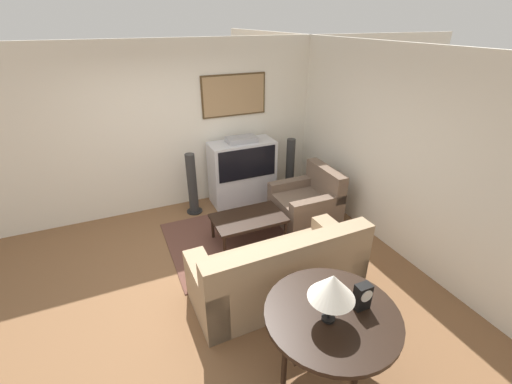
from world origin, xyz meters
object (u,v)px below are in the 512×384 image
at_px(tv, 242,171).
at_px(console_table, 332,319).
at_px(table_lamp, 332,287).
at_px(mantel_clock, 362,296).
at_px(speaker_tower_right, 290,168).
at_px(armchair, 307,204).
at_px(coffee_table, 249,219).
at_px(couch, 279,273).
at_px(speaker_tower_left, 192,185).

height_order(tv, console_table, tv).
distance_m(table_lamp, mantel_clock, 0.40).
distance_m(console_table, speaker_tower_right, 3.72).
distance_m(tv, mantel_clock, 3.54).
distance_m(armchair, table_lamp, 2.92).
bearing_deg(speaker_tower_right, table_lamp, -114.39).
height_order(armchair, coffee_table, armchair).
distance_m(couch, armchair, 1.79).
bearing_deg(coffee_table, armchair, 8.51).
bearing_deg(mantel_clock, couch, 99.13).
height_order(armchair, console_table, armchair).
xyz_separation_m(armchair, table_lamp, (-1.34, -2.46, 0.83)).
relative_size(mantel_clock, speaker_tower_left, 0.23).
bearing_deg(table_lamp, mantel_clock, -0.22).
bearing_deg(table_lamp, console_table, 28.06).
distance_m(coffee_table, table_lamp, 2.43).
xyz_separation_m(tv, console_table, (-0.58, -3.47, 0.14)).
relative_size(tv, armchair, 1.31).
xyz_separation_m(tv, mantel_clock, (-0.32, -3.51, 0.33)).
height_order(coffee_table, speaker_tower_right, speaker_tower_right).
relative_size(console_table, mantel_clock, 4.78).
bearing_deg(table_lamp, coffee_table, 83.66).
distance_m(armchair, mantel_clock, 2.73).
distance_m(table_lamp, speaker_tower_left, 3.51).
height_order(tv, armchair, tv).
bearing_deg(mantel_clock, table_lamp, 179.78).
bearing_deg(armchair, table_lamp, -28.03).
distance_m(armchair, speaker_tower_left, 1.89).
height_order(tv, couch, tv).
bearing_deg(console_table, armchair, 62.40).
bearing_deg(mantel_clock, speaker_tower_right, 70.28).
relative_size(armchair, console_table, 0.79).
bearing_deg(speaker_tower_right, speaker_tower_left, 180.00).
relative_size(armchair, speaker_tower_right, 0.87).
distance_m(armchair, speaker_tower_right, 1.03).
bearing_deg(couch, console_table, 85.04).
height_order(couch, table_lamp, table_lamp).
height_order(couch, coffee_table, couch).
xyz_separation_m(couch, speaker_tower_left, (-0.41, 2.31, 0.17)).
distance_m(couch, speaker_tower_left, 2.36).
relative_size(armchair, coffee_table, 0.88).
bearing_deg(tv, table_lamp, -100.44).
relative_size(console_table, speaker_tower_right, 1.09).
bearing_deg(speaker_tower_right, console_table, -113.63).
distance_m(tv, coffee_table, 1.29).
relative_size(armchair, table_lamp, 1.99).
height_order(armchair, speaker_tower_left, speaker_tower_left).
xyz_separation_m(tv, speaker_tower_left, (-0.91, -0.07, -0.07)).
relative_size(couch, mantel_clock, 8.30).
relative_size(couch, table_lamp, 4.35).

